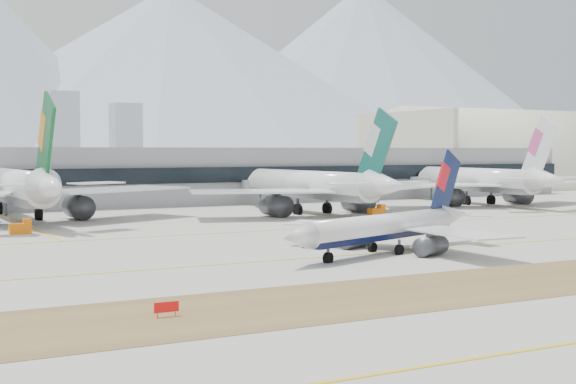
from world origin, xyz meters
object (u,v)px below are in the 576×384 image
widebody_eva (18,189)px  terminal (115,175)px  widebody_cathay (315,187)px  widebody_china_air (482,182)px  taxiing_airliner (389,228)px  hangar (498,187)px

widebody_eva → terminal: bearing=-37.8°
widebody_eva → widebody_cathay: widebody_eva is taller
widebody_cathay → widebody_china_air: widebody_cathay is taller
widebody_china_air → terminal: size_ratio=0.23×
terminal → taxiing_airliner: bearing=-87.9°
taxiing_airliner → widebody_cathay: (24.68, 62.95, 2.61)m
hangar → widebody_china_air: bearing=-135.2°
taxiing_airliner → terminal: terminal is taller
terminal → widebody_cathay: bearing=-63.1°
taxiing_airliner → hangar: (150.25, 140.32, -3.38)m
widebody_eva → hangar: 198.31m
taxiing_airliner → widebody_china_air: size_ratio=0.66×
widebody_china_air → taxiing_airliner: bearing=136.8°
widebody_cathay → taxiing_airliner: bearing=155.7°
taxiing_airliner → widebody_eva: (-37.01, 75.36, 3.08)m
widebody_china_air → widebody_eva: bearing=92.4°
hangar → taxiing_airliner: bearing=-137.0°
widebody_eva → taxiing_airliner: bearing=-155.5°
taxiing_airliner → terminal: bearing=-108.4°
taxiing_airliner → widebody_cathay: bearing=-131.8°
terminal → widebody_eva: bearing=-126.1°
widebody_eva → widebody_china_air: widebody_eva is taller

